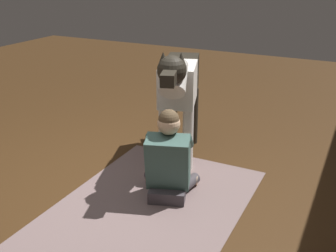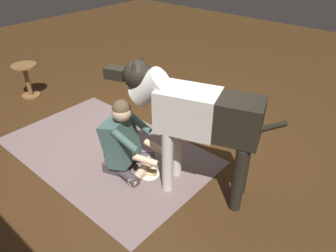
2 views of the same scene
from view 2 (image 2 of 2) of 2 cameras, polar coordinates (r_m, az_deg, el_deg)
ground_plane at (r=4.01m, az=-4.26°, el=-3.52°), size 13.95×13.95×0.00m
area_rug at (r=3.98m, az=-11.08°, el=-4.37°), size 2.57×1.60×0.01m
person_sitting_on_floor at (r=3.46m, az=-7.85°, el=-2.96°), size 0.73×0.60×0.87m
large_dog at (r=2.91m, az=4.75°, el=1.93°), size 1.65×0.71×1.35m
hot_dog_on_plate at (r=3.55m, az=-3.42°, el=-8.40°), size 0.23×0.23×0.06m
round_side_table at (r=5.54m, az=-24.19°, el=7.95°), size 0.39×0.39×0.54m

